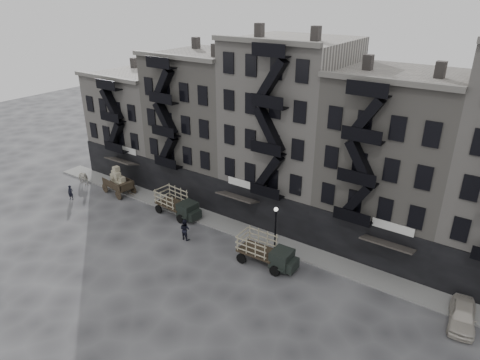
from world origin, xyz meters
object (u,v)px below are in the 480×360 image
Objects in this scene: wagon at (117,178)px; horse at (82,177)px; pedestrian_mid at (185,229)px; car_east at (462,316)px; pedestrian_west at (71,193)px; stake_truck_west at (177,202)px; stake_truck_east at (266,249)px.

horse is at bearing -163.42° from wagon.
horse is 18.01m from pedestrian_mid.
car_east is 2.06× the size of pedestrian_mid.
pedestrian_west is 15.58m from pedestrian_mid.
wagon is 8.91m from stake_truck_west.
pedestrian_mid is at bearing 178.96° from car_east.
car_east is (26.41, -0.40, -0.75)m from stake_truck_west.
wagon is 2.42× the size of pedestrian_west.
pedestrian_mid is (3.69, -3.00, -0.45)m from stake_truck_west.
pedestrian_west reaches higher than car_east.
wagon is at bearing 172.64° from stake_truck_east.
horse is 0.51× the size of wagon.
stake_truck_east is 3.14× the size of pedestrian_west.
stake_truck_east is (25.96, -1.31, 0.60)m from horse.
horse is at bearing -5.49° from pedestrian_mid.
stake_truck_east is 14.76m from car_east.
pedestrian_mid is at bearing -175.39° from stake_truck_east.
car_east is (40.60, 0.42, -0.15)m from horse.
wagon is at bearing -11.93° from pedestrian_mid.
stake_truck_west reaches higher than horse.
stake_truck_east is 2.54× the size of pedestrian_mid.
pedestrian_mid is at bearing -5.65° from wagon.
stake_truck_west is (14.19, 0.82, 0.60)m from horse.
pedestrian_west is at bearing -156.31° from stake_truck_west.
horse is 1.24× the size of pedestrian_west.
wagon is 0.95× the size of car_east.
pedestrian_west is (-11.86, -4.03, -0.64)m from stake_truck_west.
stake_truck_east is at bearing 1.84° from wagon.
car_east is 2.54× the size of pedestrian_west.
wagon is at bearing -175.08° from stake_truck_west.
car_east is (14.64, 1.73, -0.74)m from stake_truck_east.
pedestrian_mid reaches higher than pedestrian_west.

